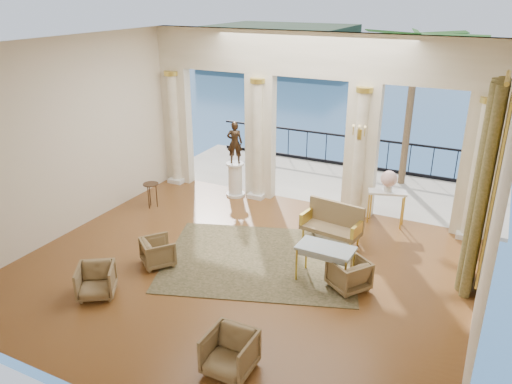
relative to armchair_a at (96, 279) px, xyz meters
The scene contains 23 objects.
floor 2.87m from the armchair_a, 46.01° to the left, with size 9.00×9.00×0.00m, color #512D10.
room_walls 3.35m from the armchair_a, 25.23° to the left, with size 9.00×9.00×9.00m.
arcade 6.59m from the armchair_a, 71.38° to the left, with size 9.00×0.56×4.50m.
terrace 8.10m from the armchair_a, 75.85° to the left, with size 10.00×3.60×0.10m, color #A79A89.
balustrade 9.65m from the armchair_a, 78.17° to the left, with size 9.00×0.06×1.03m.
palm_tree 10.23m from the armchair_a, 65.30° to the left, with size 2.00×2.00×4.50m.
headland 77.38m from the armchair_a, 111.25° to the left, with size 22.00×18.00×6.00m, color black.
sea 62.40m from the armchair_a, 88.17° to the left, with size 160.00×160.00×0.00m, color #265386.
curtain 7.39m from the armchair_a, 29.55° to the left, with size 0.33×1.40×4.09m.
window_frame 7.57m from the armchair_a, 28.83° to the left, with size 0.04×1.60×3.40m, color gold.
wall_sconce 6.77m from the armchair_a, 58.70° to the left, with size 0.30×0.11×0.33m.
rug 3.40m from the armchair_a, 49.65° to the left, with size 4.03×3.14×0.02m, color #272E18.
armchair_a is the anchor object (origin of this frame).
armchair_b 3.33m from the armchair_a, 11.31° to the right, with size 0.71×0.67×0.73m, color #493921.
armchair_c 4.83m from the armchair_a, 29.32° to the left, with size 0.67×0.63×0.69m, color #493921.
armchair_d 1.50m from the armchair_a, 76.63° to the left, with size 0.64×0.60×0.66m, color #493921.
settee 5.30m from the armchair_a, 51.69° to the left, with size 1.44×0.76×0.91m.
game_table 4.43m from the armchair_a, 33.13° to the left, with size 1.13×0.64×0.76m.
pedestal 5.55m from the armchair_a, 90.31° to the left, with size 0.53×0.53×0.97m.
statue 5.68m from the armchair_a, 90.31° to the left, with size 0.43×0.28×1.17m, color #302215.
console_table 7.00m from the armchair_a, 53.27° to the left, with size 0.97×0.60×0.86m.
urn 7.03m from the armchair_a, 53.27° to the left, with size 0.40×0.40×0.52m.
side_table 4.19m from the armchair_a, 113.14° to the left, with size 0.41×0.41×0.67m.
Camera 1 is at (4.33, -7.95, 5.42)m, focal length 35.00 mm.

